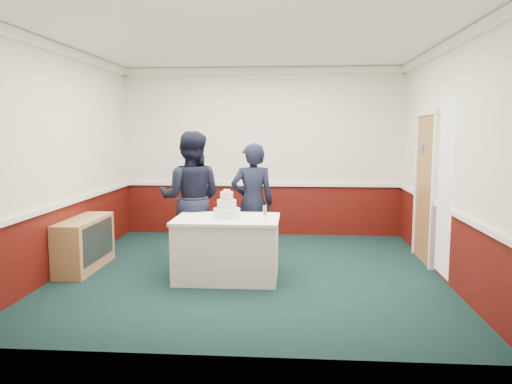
# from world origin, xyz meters

# --- Properties ---
(ground) EXTENTS (5.00, 5.00, 0.00)m
(ground) POSITION_xyz_m (0.00, 0.00, 0.00)
(ground) COLOR black
(ground) RESTS_ON ground
(room_shell) EXTENTS (5.00, 5.00, 3.00)m
(room_shell) POSITION_xyz_m (0.08, 0.61, 1.97)
(room_shell) COLOR silver
(room_shell) RESTS_ON ground
(sideboard) EXTENTS (0.41, 1.20, 0.70)m
(sideboard) POSITION_xyz_m (-2.28, 0.00, 0.35)
(sideboard) COLOR tan
(sideboard) RESTS_ON ground
(cake_table) EXTENTS (1.32, 0.92, 0.79)m
(cake_table) POSITION_xyz_m (-0.27, -0.28, 0.40)
(cake_table) COLOR white
(cake_table) RESTS_ON ground
(wedding_cake) EXTENTS (0.35, 0.35, 0.36)m
(wedding_cake) POSITION_xyz_m (-0.27, -0.28, 0.90)
(wedding_cake) COLOR white
(wedding_cake) RESTS_ON cake_table
(cake_knife) EXTENTS (0.04, 0.22, 0.00)m
(cake_knife) POSITION_xyz_m (-0.30, -0.48, 0.79)
(cake_knife) COLOR silver
(cake_knife) RESTS_ON cake_table
(champagne_flute) EXTENTS (0.05, 0.05, 0.21)m
(champagne_flute) POSITION_xyz_m (0.23, -0.56, 0.93)
(champagne_flute) COLOR silver
(champagne_flute) RESTS_ON cake_table
(person_man) EXTENTS (0.92, 0.72, 1.88)m
(person_man) POSITION_xyz_m (-0.88, 0.42, 0.94)
(person_man) COLOR black
(person_man) RESTS_ON ground
(person_woman) EXTENTS (0.70, 0.54, 1.71)m
(person_woman) POSITION_xyz_m (-0.01, 0.58, 0.86)
(person_woman) COLOR black
(person_woman) RESTS_ON ground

